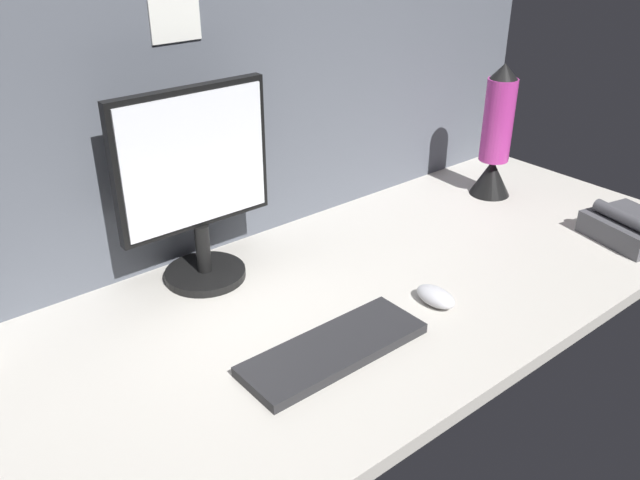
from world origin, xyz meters
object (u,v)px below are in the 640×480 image
Objects in this scene: keyboard at (334,349)px; desk_phone at (630,228)px; lava_lamp at (495,142)px; mouse at (436,296)px; monitor at (195,181)px.

desk_phone is at bearing -7.17° from keyboard.
keyboard is 89.19cm from lava_lamp.
mouse is 0.26× the size of lava_lamp.
mouse is (31.87, -40.61, -21.38)cm from monitor.
lava_lamp is at bearing 19.21° from keyboard.
lava_lamp is at bearing 95.61° from desk_phone.
monitor is 1.15× the size of lava_lamp.
monitor reaches higher than keyboard.
monitor is 1.94× the size of desk_phone.
monitor reaches higher than lava_lamp.
lava_lamp is 41.98cm from desk_phone.
desk_phone is (91.27, -51.23, -19.90)cm from monitor.
keyboard is 27.64cm from mouse.
monitor is 46.06cm from keyboard.
keyboard is at bearing 172.78° from desk_phone.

